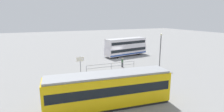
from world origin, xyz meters
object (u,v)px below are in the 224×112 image
(pedestrian_near_railing, at_px, (122,62))
(double_decker_bus, at_px, (126,47))
(tram_yellow, at_px, (109,89))
(street_lamp, at_px, (160,48))
(info_sign, at_px, (80,61))

(pedestrian_near_railing, bearing_deg, double_decker_bus, -122.21)
(tram_yellow, xyz_separation_m, street_lamp, (-13.38, -8.87, 1.78))
(double_decker_bus, relative_size, info_sign, 4.04)
(tram_yellow, height_order, street_lamp, street_lamp)
(double_decker_bus, bearing_deg, street_lamp, 93.10)
(tram_yellow, relative_size, pedestrian_near_railing, 7.55)
(double_decker_bus, relative_size, street_lamp, 1.73)
(info_sign, bearing_deg, pedestrian_near_railing, 178.26)
(pedestrian_near_railing, xyz_separation_m, info_sign, (7.40, -0.23, 0.84))
(tram_yellow, bearing_deg, pedestrian_near_railing, -122.95)
(double_decker_bus, height_order, street_lamp, street_lamp)
(tram_yellow, xyz_separation_m, info_sign, (-0.27, -12.06, 0.03))
(tram_yellow, distance_m, info_sign, 12.06)
(street_lamp, bearing_deg, tram_yellow, 33.53)
(pedestrian_near_railing, distance_m, street_lamp, 6.94)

